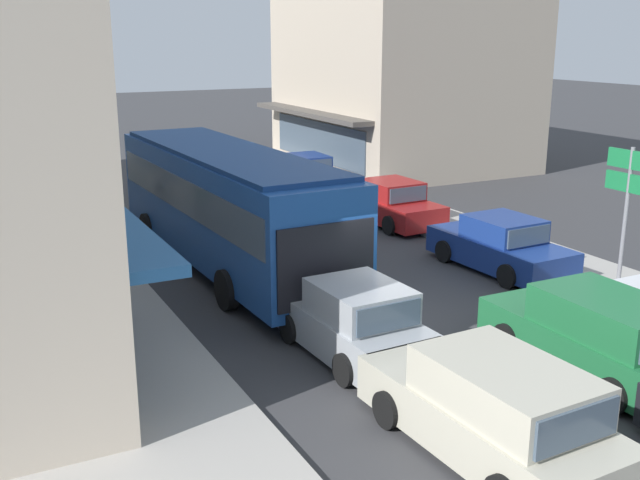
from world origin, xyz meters
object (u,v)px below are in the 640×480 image
Objects in this scene: parked_sedan_kerb_third at (390,204)px; traffic_light_downstreet at (45,112)px; city_bus at (227,200)px; hatchback_adjacent_lane_lead at (354,322)px; wagon_queue_gap_filler at (493,411)px; wagon_behind_bus_near at (597,336)px; pedestrian_with_handbag_near at (76,197)px; directional_road_sign at (630,185)px; parked_sedan_kerb_second at (500,246)px; parked_sedan_kerb_rear at (305,174)px; pedestrian_browsing_midblock at (76,215)px.

traffic_light_downstreet is at bearing 122.14° from parked_sedan_kerb_third.
hatchback_adjacent_lane_lead is (0.17, -6.57, -1.17)m from city_bus.
traffic_light_downstreet reaches higher than wagon_queue_gap_filler.
wagon_queue_gap_filler is at bearing -159.16° from wagon_behind_bus_near.
wagon_queue_gap_filler is 1.09× the size of traffic_light_downstreet.
hatchback_adjacent_lane_lead is at bearing -76.48° from pedestrian_with_handbag_near.
directional_road_sign is (10.12, -22.73, -0.15)m from traffic_light_downstreet.
parked_sedan_kerb_second is at bearing -28.44° from city_bus.
city_bus reaches higher than pedestrian_with_handbag_near.
parked_sedan_kerb_third is (2.75, 11.53, -0.08)m from wagon_behind_bus_near.
pedestrian_with_handbag_near reaches higher than parked_sedan_kerb_second.
directional_road_sign is at bearing -81.94° from parked_sedan_kerb_third.
parked_sedan_kerb_second is at bearing -91.20° from parked_sedan_kerb_third.
traffic_light_downstreet is at bearing 137.63° from parked_sedan_kerb_rear.
parked_sedan_kerb_second is at bearing -46.09° from pedestrian_with_handbag_near.
wagon_queue_gap_filler reaches higher than hatchback_adjacent_lane_lead.
city_bus is 10.65m from parked_sedan_kerb_rear.
city_bus is 7.41m from parked_sedan_kerb_second.
parked_sedan_kerb_rear is 12.06m from traffic_light_downstreet.
traffic_light_downstreet reaches higher than pedestrian_browsing_midblock.
directional_road_sign reaches higher than parked_sedan_kerb_rear.
wagon_behind_bus_near is at bearing -142.93° from directional_road_sign.
city_bus is 5.03m from pedestrian_browsing_midblock.
city_bus is 10.72m from wagon_queue_gap_filler.
pedestrian_browsing_midblock reaches higher than hatchback_adjacent_lane_lead.
wagon_behind_bus_near is (3.63, -2.72, 0.04)m from hatchback_adjacent_lane_lead.
parked_sedan_kerb_third and parked_sedan_kerb_rear have the same top height.
parked_sedan_kerb_rear is 2.61× the size of pedestrian_browsing_midblock.
wagon_queue_gap_filler is 3.83m from wagon_behind_bus_near.
city_bus is 3.04× the size of directional_road_sign.
wagon_queue_gap_filler is 1.07× the size of parked_sedan_kerb_rear.
directional_road_sign is (3.96, 2.99, 1.96)m from wagon_behind_bus_near.
directional_road_sign is (7.54, 4.35, 1.96)m from wagon_queue_gap_filler.
parked_sedan_kerb_second is (6.25, 3.09, -0.05)m from hatchback_adjacent_lane_lead.
traffic_light_downstreet is 24.88m from directional_road_sign.
city_bus is 6.68m from hatchback_adjacent_lane_lead.
city_bus is at bearing 91.48° from hatchback_adjacent_lane_lead.
parked_sedan_kerb_second and parked_sedan_kerb_third have the same top height.
directional_road_sign reaches higher than wagon_queue_gap_filler.
pedestrian_browsing_midblock is (-0.43, -2.53, 0.00)m from pedestrian_with_handbag_near.
directional_road_sign reaches higher than city_bus.
parked_sedan_kerb_rear is (6.22, 15.00, -0.05)m from hatchback_adjacent_lane_lead.
traffic_light_downstreet is (-2.37, 16.42, 0.97)m from city_bus.
traffic_light_downstreet reaches higher than pedestrian_with_handbag_near.
pedestrian_browsing_midblock is (-3.33, 3.67, -0.81)m from city_bus.
directional_road_sign is 16.52m from pedestrian_with_handbag_near.
parked_sedan_kerb_rear is (6.17, 19.09, -0.08)m from wagon_queue_gap_filler.
wagon_behind_bus_near is 26.53m from traffic_light_downstreet.
city_bus is at bearing 151.56° from parked_sedan_kerb_second.
pedestrian_browsing_midblock is (-9.76, 7.15, 0.40)m from parked_sedan_kerb_second.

